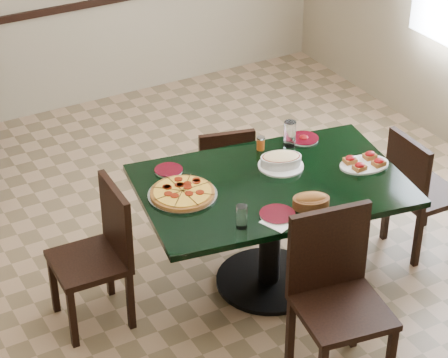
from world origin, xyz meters
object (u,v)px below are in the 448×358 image
chair_far (223,173)px  lasagna_casserole (281,160)px  chair_right (417,188)px  chair_left (101,248)px  bread_basket (311,201)px  chair_near (336,288)px  pepperoni_pizza (182,193)px  bruschetta_platter (364,162)px  main_table (271,208)px

chair_far → lasagna_casserole: bearing=114.5°
chair_far → chair_right: chair_right is taller
chair_left → bread_basket: 1.24m
chair_near → pepperoni_pizza: bearing=123.6°
chair_right → bruschetta_platter: chair_right is taller
lasagna_casserole → chair_near: bearing=-85.0°
main_table → chair_near: 0.82m
chair_near → chair_right: 1.31m
bread_basket → chair_far: bearing=111.7°
bread_basket → pepperoni_pizza: bearing=163.1°
chair_near → bruschetta_platter: size_ratio=2.84×
main_table → bruschetta_platter: bruschetta_platter is taller
chair_right → chair_left: (-2.05, 0.36, 0.02)m
chair_left → pepperoni_pizza: bearing=82.8°
chair_near → lasagna_casserole: size_ratio=3.36×
lasagna_casserole → bruschetta_platter: bearing=-8.6°
chair_left → bruschetta_platter: size_ratio=2.55×
bruschetta_platter → main_table: bearing=178.2°
chair_far → bruschetta_platter: 1.02m
chair_near → chair_left: 1.38m
bruschetta_platter → chair_left: bearing=177.4°
chair_right → bread_basket: chair_right is taller
main_table → bruschetta_platter: bearing=-1.1°
chair_left → bruschetta_platter: bearing=80.9°
main_table → bruschetta_platter: size_ratio=4.91×
chair_near → bread_basket: size_ratio=3.94×
main_table → bread_basket: 0.40m
chair_far → bruschetta_platter: bruschetta_platter is taller
main_table → chair_far: bearing=95.2°
chair_right → lasagna_casserole: size_ratio=2.91×
chair_left → bread_basket: size_ratio=3.53×
main_table → chair_right: size_ratio=2.00×
chair_left → chair_far: bearing=115.7°
pepperoni_pizza → bruschetta_platter: size_ratio=1.17×
chair_near → chair_right: size_ratio=1.16×
chair_right → pepperoni_pizza: chair_right is taller
chair_near → chair_left: size_ratio=1.12×
chair_right → bruschetta_platter: bearing=87.4°
pepperoni_pizza → chair_left: bearing=170.5°
chair_near → bread_basket: chair_near is taller
bread_basket → bruschetta_platter: 0.59m
main_table → lasagna_casserole: lasagna_casserole is taller
chair_far → chair_right: size_ratio=0.93×
chair_near → bruschetta_platter: (0.70, 0.70, 0.21)m
chair_near → bruschetta_platter: bearing=54.3°
bread_basket → bruschetta_platter: bearing=43.5°
chair_far → chair_near: bearing=98.9°
lasagna_casserole → chair_left: bearing=-164.5°
chair_far → bread_basket: (0.00, -1.01, 0.35)m
chair_right → bread_basket: size_ratio=3.40×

